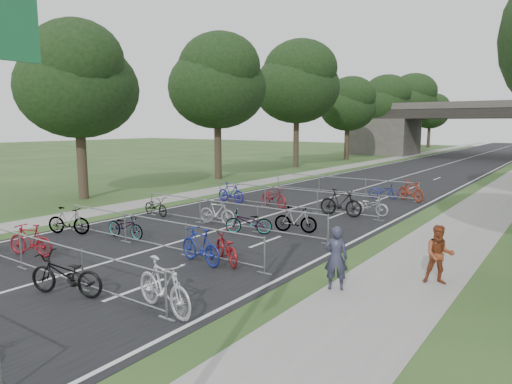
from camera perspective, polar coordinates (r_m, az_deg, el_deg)
road at (r=50.94m, az=22.13°, el=3.05°), size 11.00×140.00×0.01m
sidewalk_left at (r=53.17m, az=14.24°, el=3.62°), size 2.00×140.00×0.01m
lane_markings at (r=50.94m, az=22.13°, el=3.05°), size 0.12×140.00×0.00m
overpass_bridge at (r=65.45m, az=25.41°, el=7.02°), size 31.00×8.00×7.05m
tree_left_0 at (r=27.82m, az=-21.41°, el=12.50°), size 6.72×6.72×10.25m
tree_left_1 at (r=35.91m, az=-4.83°, el=13.30°), size 7.56×7.56×11.53m
tree_left_2 at (r=45.77m, az=5.19°, el=13.27°), size 8.40×8.40×12.81m
tree_left_3 at (r=56.32m, az=11.46°, el=10.57°), size 6.72×6.72×10.25m
tree_left_4 at (r=67.47m, az=15.73°, el=10.74°), size 7.56×7.56×11.53m
tree_left_5 at (r=78.88m, az=18.79°, el=10.82°), size 8.40×8.40×12.81m
tree_left_6 at (r=90.35m, az=20.98°, el=9.32°), size 6.72×6.72×10.25m
barrier_row_2 at (r=13.94m, az=-24.41°, el=-7.73°), size 9.70×0.08×1.10m
barrier_row_3 at (r=16.09m, az=-12.62°, el=-5.06°), size 9.70×0.08×1.10m
barrier_row_4 at (r=18.92m, az=-3.57°, el=-2.85°), size 9.70×0.08×1.10m
barrier_row_5 at (r=22.96m, az=4.32°, el=-0.86°), size 9.70×0.08×1.10m
barrier_row_6 at (r=28.21m, az=10.65°, el=0.76°), size 9.70×0.08×1.10m
bike_9 at (r=16.52m, az=-26.35°, el=-5.45°), size 1.84×0.96×1.06m
bike_10 at (r=12.45m, az=-22.70°, el=-9.53°), size 2.20×1.36×1.09m
bike_11 at (r=10.70m, az=-11.45°, el=-11.50°), size 2.17×0.97×1.26m
bike_12 at (r=19.19m, az=-22.38°, el=-3.37°), size 1.82×1.17×1.06m
bike_13 at (r=17.84m, az=-16.01°, el=-4.15°), size 1.80×0.77×0.92m
bike_14 at (r=14.14m, az=-6.98°, el=-6.71°), size 1.95×0.87×1.13m
bike_15 at (r=14.17m, az=-3.77°, el=-6.92°), size 1.96×1.57×1.00m
bike_16 at (r=21.85m, az=-12.41°, el=-1.77°), size 1.76×0.82×0.89m
bike_17 at (r=19.51m, az=-4.90°, el=-2.56°), size 1.82×0.70×1.06m
bike_18 at (r=17.79m, az=-0.93°, el=-3.79°), size 1.90×1.45×0.96m
bike_19 at (r=18.11m, az=4.98°, el=-3.47°), size 1.79×0.95×1.03m
bike_20 at (r=24.97m, az=-3.17°, el=-0.09°), size 1.83×0.59×1.09m
bike_21 at (r=23.58m, az=2.27°, el=-0.61°), size 2.16×1.37×1.07m
bike_22 at (r=21.61m, az=10.55°, el=-1.35°), size 2.09×0.64×1.25m
bike_23 at (r=22.12m, az=14.08°, el=-1.68°), size 1.75×0.65×0.91m
bike_26 at (r=27.29m, az=15.64°, el=0.12°), size 1.77×0.91×0.89m
bike_27 at (r=26.83m, az=18.79°, el=0.13°), size 1.95×1.40×1.16m
pedestrian_a at (r=12.03m, az=9.96°, el=-8.16°), size 0.72×0.63×1.67m
pedestrian_b at (r=13.21m, az=21.92°, el=-7.33°), size 0.94×0.85×1.59m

